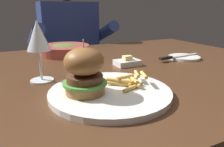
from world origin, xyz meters
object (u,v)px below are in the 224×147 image
(bread_plate, at_px, (184,57))
(soup_bowl, at_px, (65,49))
(table_knife, at_px, (176,57))
(diner_person, at_px, (71,65))
(butter_dish, at_px, (127,62))
(burger_sandwich, at_px, (84,71))
(wine_glass, at_px, (38,38))
(main_plate, at_px, (110,92))

(bread_plate, bearing_deg, soup_bowl, 144.73)
(table_knife, xyz_separation_m, soup_bowl, (-0.38, 0.31, 0.01))
(soup_bowl, xyz_separation_m, diner_person, (0.15, 0.47, -0.20))
(butter_dish, bearing_deg, diner_person, 90.57)
(burger_sandwich, distance_m, bread_plate, 0.56)
(bread_plate, relative_size, diner_person, 0.11)
(wine_glass, relative_size, butter_dish, 1.93)
(butter_dish, distance_m, diner_person, 0.78)
(main_plate, bearing_deg, butter_dish, 51.98)
(wine_glass, bearing_deg, burger_sandwich, -68.52)
(wine_glass, distance_m, diner_person, 0.91)
(wine_glass, distance_m, bread_plate, 0.60)
(main_plate, distance_m, table_knife, 0.46)
(main_plate, relative_size, burger_sandwich, 2.37)
(wine_glass, xyz_separation_m, soup_bowl, (0.16, 0.34, -0.10))
(butter_dish, height_order, soup_bowl, soup_bowl)
(wine_glass, relative_size, bread_plate, 1.36)
(table_knife, bearing_deg, diner_person, 106.39)
(table_knife, distance_m, soup_bowl, 0.49)
(wine_glass, bearing_deg, soup_bowl, 65.37)
(butter_dish, bearing_deg, burger_sandwich, -137.10)
(table_knife, bearing_deg, wine_glass, -176.68)
(burger_sandwich, bearing_deg, butter_dish, 42.90)
(bread_plate, bearing_deg, butter_dish, 177.31)
(soup_bowl, bearing_deg, diner_person, 72.17)
(main_plate, distance_m, burger_sandwich, 0.09)
(table_knife, height_order, butter_dish, butter_dish)
(butter_dish, xyz_separation_m, soup_bowl, (-0.16, 0.29, 0.01))
(bread_plate, relative_size, butter_dish, 1.42)
(main_plate, bearing_deg, table_knife, 28.13)
(bread_plate, distance_m, butter_dish, 0.27)
(wine_glass, bearing_deg, diner_person, 69.24)
(table_knife, distance_m, butter_dish, 0.22)
(bread_plate, xyz_separation_m, soup_bowl, (-0.43, 0.30, 0.02))
(butter_dish, relative_size, diner_person, 0.08)
(bread_plate, relative_size, table_knife, 0.60)
(wine_glass, bearing_deg, butter_dish, 8.72)
(table_knife, xyz_separation_m, diner_person, (-0.23, 0.78, -0.19))
(main_plate, height_order, burger_sandwich, burger_sandwich)
(burger_sandwich, height_order, bread_plate, burger_sandwich)
(main_plate, height_order, soup_bowl, soup_bowl)
(wine_glass, xyz_separation_m, bread_plate, (0.58, 0.04, -0.12))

